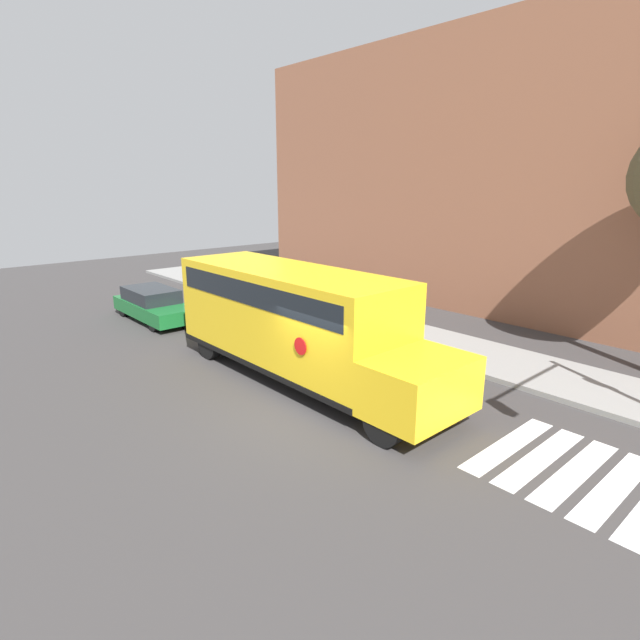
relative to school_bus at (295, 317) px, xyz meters
The scene contains 6 objects.
ground_plane 2.95m from the school_bus, 26.83° to the right, with size 60.00×60.00×0.00m, color #3A3838.
sidewalk_strip 6.08m from the school_bus, 68.96° to the left, with size 44.00×3.00×0.15m.
building_backdrop 12.78m from the school_bus, 80.06° to the left, with size 32.00×4.00×11.65m.
crosswalk_stripes 7.83m from the school_bus, ahead, with size 3.30×3.20×0.01m.
school_bus is the anchor object (origin of this frame).
parked_car 8.86m from the school_bus, behind, with size 4.59×1.70×1.31m.
Camera 1 is at (8.58, -7.51, 5.49)m, focal length 28.00 mm.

